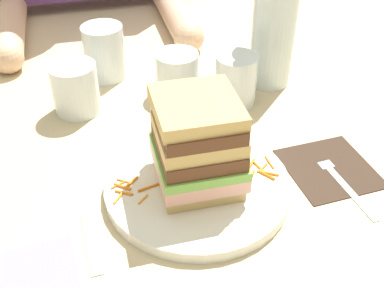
# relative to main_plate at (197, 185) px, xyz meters

# --- Properties ---
(ground_plane) EXTENTS (3.00, 3.00, 0.00)m
(ground_plane) POSITION_rel_main_plate_xyz_m (-0.02, 0.01, -0.01)
(ground_plane) COLOR #C6B289
(main_plate) EXTENTS (0.25, 0.25, 0.02)m
(main_plate) POSITION_rel_main_plate_xyz_m (0.00, 0.00, 0.00)
(main_plate) COLOR white
(main_plate) RESTS_ON ground_plane
(sandwich) EXTENTS (0.11, 0.12, 0.13)m
(sandwich) POSITION_rel_main_plate_xyz_m (-0.00, 0.00, 0.07)
(sandwich) COLOR tan
(sandwich) RESTS_ON main_plate
(carrot_shred_0) EXTENTS (0.02, 0.01, 0.00)m
(carrot_shred_0) POSITION_rel_main_plate_xyz_m (-0.11, 0.02, 0.01)
(carrot_shred_0) COLOR orange
(carrot_shred_0) RESTS_ON main_plate
(carrot_shred_1) EXTENTS (0.02, 0.02, 0.00)m
(carrot_shred_1) POSITION_rel_main_plate_xyz_m (-0.08, -0.02, 0.01)
(carrot_shred_1) COLOR orange
(carrot_shred_1) RESTS_ON main_plate
(carrot_shred_2) EXTENTS (0.02, 0.01, 0.00)m
(carrot_shred_2) POSITION_rel_main_plate_xyz_m (-0.10, 0.02, 0.01)
(carrot_shred_2) COLOR orange
(carrot_shred_2) RESTS_ON main_plate
(carrot_shred_3) EXTENTS (0.03, 0.01, 0.00)m
(carrot_shred_3) POSITION_rel_main_plate_xyz_m (-0.07, 0.00, 0.01)
(carrot_shred_3) COLOR orange
(carrot_shred_3) RESTS_ON main_plate
(carrot_shred_4) EXTENTS (0.02, 0.02, 0.00)m
(carrot_shred_4) POSITION_rel_main_plate_xyz_m (-0.10, -0.00, 0.01)
(carrot_shred_4) COLOR orange
(carrot_shred_4) RESTS_ON main_plate
(carrot_shred_5) EXTENTS (0.02, 0.02, 0.00)m
(carrot_shred_5) POSITION_rel_main_plate_xyz_m (-0.10, 0.01, 0.01)
(carrot_shred_5) COLOR orange
(carrot_shred_5) RESTS_ON main_plate
(carrot_shred_6) EXTENTS (0.02, 0.02, 0.00)m
(carrot_shred_6) POSITION_rel_main_plate_xyz_m (-0.09, 0.02, 0.01)
(carrot_shred_6) COLOR orange
(carrot_shred_6) RESTS_ON main_plate
(carrot_shred_7) EXTENTS (0.02, 0.02, 0.00)m
(carrot_shred_7) POSITION_rel_main_plate_xyz_m (-0.11, -0.01, 0.01)
(carrot_shred_7) COLOR orange
(carrot_shred_7) RESTS_ON main_plate
(carrot_shred_8) EXTENTS (0.03, 0.02, 0.00)m
(carrot_shred_8) POSITION_rel_main_plate_xyz_m (0.10, -0.01, 0.01)
(carrot_shred_8) COLOR orange
(carrot_shred_8) RESTS_ON main_plate
(carrot_shred_9) EXTENTS (0.02, 0.02, 0.00)m
(carrot_shred_9) POSITION_rel_main_plate_xyz_m (0.08, 0.01, 0.01)
(carrot_shred_9) COLOR orange
(carrot_shred_9) RESTS_ON main_plate
(carrot_shred_10) EXTENTS (0.02, 0.03, 0.00)m
(carrot_shred_10) POSITION_rel_main_plate_xyz_m (0.07, -0.01, 0.01)
(carrot_shred_10) COLOR orange
(carrot_shred_10) RESTS_ON main_plate
(carrot_shred_11) EXTENTS (0.02, 0.02, 0.00)m
(carrot_shred_11) POSITION_rel_main_plate_xyz_m (0.09, -0.02, 0.01)
(carrot_shred_11) COLOR orange
(carrot_shred_11) RESTS_ON main_plate
(carrot_shred_12) EXTENTS (0.01, 0.03, 0.00)m
(carrot_shred_12) POSITION_rel_main_plate_xyz_m (0.09, 0.00, 0.01)
(carrot_shred_12) COLOR orange
(carrot_shred_12) RESTS_ON main_plate
(carrot_shred_13) EXTENTS (0.00, 0.03, 0.00)m
(carrot_shred_13) POSITION_rel_main_plate_xyz_m (0.11, 0.01, 0.01)
(carrot_shred_13) COLOR orange
(carrot_shred_13) RESTS_ON main_plate
(carrot_shred_14) EXTENTS (0.02, 0.02, 0.00)m
(carrot_shred_14) POSITION_rel_main_plate_xyz_m (0.09, 0.00, 0.01)
(carrot_shred_14) COLOR orange
(carrot_shred_14) RESTS_ON main_plate
(napkin_dark) EXTENTS (0.13, 0.13, 0.00)m
(napkin_dark) POSITION_rel_main_plate_xyz_m (0.20, -0.00, -0.01)
(napkin_dark) COLOR #38281E
(napkin_dark) RESTS_ON ground_plane
(fork) EXTENTS (0.03, 0.17, 0.00)m
(fork) POSITION_rel_main_plate_xyz_m (0.20, -0.03, -0.00)
(fork) COLOR silver
(fork) RESTS_ON napkin_dark
(knife) EXTENTS (0.03, 0.20, 0.00)m
(knife) POSITION_rel_main_plate_xyz_m (-0.15, -0.02, -0.01)
(knife) COLOR silver
(knife) RESTS_ON ground_plane
(juice_glass) EXTENTS (0.07, 0.07, 0.09)m
(juice_glass) POSITION_rel_main_plate_xyz_m (0.12, 0.20, 0.03)
(juice_glass) COLOR white
(juice_glass) RESTS_ON ground_plane
(water_bottle) EXTENTS (0.08, 0.08, 0.29)m
(water_bottle) POSITION_rel_main_plate_xyz_m (0.20, 0.25, 0.12)
(water_bottle) COLOR silver
(water_bottle) RESTS_ON ground_plane
(empty_tumbler_0) EXTENTS (0.07, 0.07, 0.10)m
(empty_tumbler_0) POSITION_rel_main_plate_xyz_m (-0.09, 0.34, 0.04)
(empty_tumbler_0) COLOR silver
(empty_tumbler_0) RESTS_ON ground_plane
(empty_tumbler_1) EXTENTS (0.08, 0.08, 0.08)m
(empty_tumbler_1) POSITION_rel_main_plate_xyz_m (0.03, 0.25, 0.03)
(empty_tumbler_1) COLOR silver
(empty_tumbler_1) RESTS_ON ground_plane
(empty_tumbler_2) EXTENTS (0.08, 0.08, 0.08)m
(empty_tumbler_2) POSITION_rel_main_plate_xyz_m (-0.14, 0.24, 0.03)
(empty_tumbler_2) COLOR silver
(empty_tumbler_2) RESTS_ON ground_plane
(napkin_pink) EXTENTS (0.11, 0.11, 0.00)m
(napkin_pink) POSITION_rel_main_plate_xyz_m (-0.22, -0.09, -0.01)
(napkin_pink) COLOR pink
(napkin_pink) RESTS_ON ground_plane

